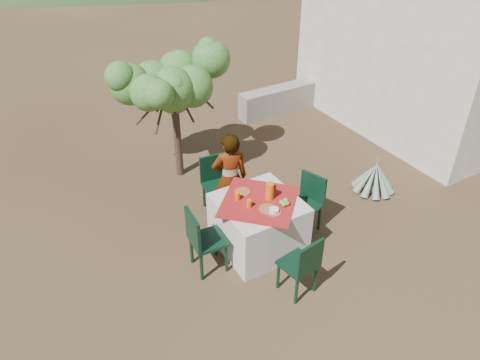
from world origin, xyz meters
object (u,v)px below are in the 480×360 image
(chair_left, at_px, (202,239))
(juice_pitcher, at_px, (270,191))
(shrub_tree, at_px, (175,88))
(chair_right, at_px, (308,201))
(chair_near, at_px, (303,264))
(agave, at_px, (375,178))
(person, at_px, (230,178))
(chair_far, at_px, (215,181))
(guesthouse, at_px, (433,45))
(table, at_px, (258,224))

(chair_left, bearing_deg, juice_pitcher, -85.85)
(shrub_tree, bearing_deg, chair_right, -67.91)
(chair_near, bearing_deg, chair_left, -57.24)
(shrub_tree, xyz_separation_m, agave, (2.42, -2.08, -1.29))
(chair_right, bearing_deg, person, -151.30)
(chair_far, distance_m, juice_pitcher, 1.18)
(shrub_tree, relative_size, guesthouse, 0.46)
(table, bearing_deg, shrub_tree, 92.94)
(chair_far, xyz_separation_m, chair_near, (0.07, -2.06, -0.01))
(juice_pitcher, bearing_deg, agave, 5.15)
(table, xyz_separation_m, shrub_tree, (-0.12, 2.25, 1.15))
(chair_left, bearing_deg, chair_near, -135.05)
(shrub_tree, distance_m, juice_pitcher, 2.38)
(chair_right, bearing_deg, chair_far, -160.17)
(juice_pitcher, bearing_deg, chair_far, 101.73)
(chair_far, xyz_separation_m, agave, (2.38, -0.89, -0.24))
(chair_near, xyz_separation_m, chair_left, (-0.83, 0.97, 0.04))
(chair_far, relative_size, guesthouse, 0.21)
(chair_right, relative_size, juice_pitcher, 3.70)
(chair_near, xyz_separation_m, juice_pitcher, (0.16, 0.97, 0.41))
(chair_right, xyz_separation_m, agave, (1.49, 0.19, -0.24))
(chair_near, distance_m, person, 1.73)
(chair_near, xyz_separation_m, chair_right, (0.82, 0.97, 0.01))
(chair_far, xyz_separation_m, chair_left, (-0.76, -1.08, 0.03))
(chair_right, bearing_deg, guesthouse, 93.11)
(table, xyz_separation_m, chair_left, (-0.85, -0.02, 0.13))
(chair_far, xyz_separation_m, chair_right, (0.89, -1.09, -0.00))
(chair_left, height_order, guesthouse, guesthouse)
(table, xyz_separation_m, agave, (2.30, 0.17, -0.14))
(person, distance_m, juice_pitcher, 0.79)
(chair_right, height_order, guesthouse, guesthouse)
(chair_left, distance_m, shrub_tree, 2.59)
(chair_near, relative_size, chair_right, 0.99)
(table, xyz_separation_m, chair_far, (-0.08, 1.06, 0.10))
(shrub_tree, bearing_deg, person, -86.62)
(agave, xyz_separation_m, guesthouse, (2.72, 1.55, 1.26))
(shrub_tree, distance_m, agave, 3.44)
(chair_near, distance_m, juice_pitcher, 1.06)
(chair_far, height_order, chair_right, same)
(chair_far, bearing_deg, person, -74.05)
(chair_right, height_order, shrub_tree, shrub_tree)
(chair_near, height_order, chair_right, chair_right)
(shrub_tree, height_order, guesthouse, guesthouse)
(person, relative_size, shrub_tree, 0.73)
(chair_far, height_order, person, person)
(guesthouse, bearing_deg, chair_far, -172.66)
(agave, bearing_deg, person, 166.62)
(chair_right, xyz_separation_m, guesthouse, (4.22, 1.75, 1.02))
(chair_left, xyz_separation_m, chair_right, (1.65, -0.00, -0.03))
(table, distance_m, guesthouse, 5.43)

